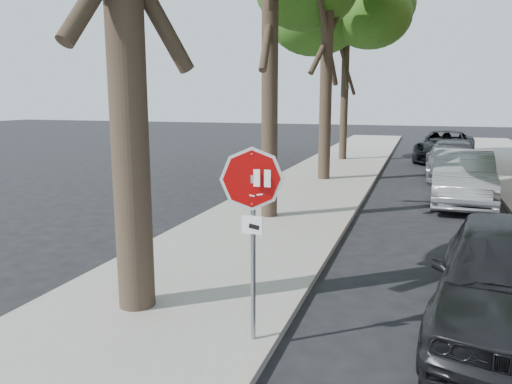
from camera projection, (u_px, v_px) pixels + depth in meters
ground at (304, 355)px, 6.56m from camera, size 120.00×120.00×0.00m
sidewalk_left at (311, 188)px, 18.52m from camera, size 4.00×55.00×0.12m
curb_left at (367, 191)px, 17.89m from camera, size 0.12×55.00×0.13m
curb_right at (502, 199)px, 16.52m from camera, size 0.12×55.00×0.13m
stop_sign at (252, 207)px, 6.40m from camera, size 0.76×0.34×2.61m
tree_far at (347, 22)px, 25.77m from camera, size 5.29×4.91×9.33m
car_a at (510, 278)px, 7.00m from camera, size 2.61×5.14×1.68m
car_b at (462, 177)px, 15.94m from camera, size 1.89×5.15×1.69m
car_c at (452, 160)px, 21.08m from camera, size 2.14×5.27×1.53m
car_d at (445, 146)px, 26.60m from camera, size 3.48×6.24×1.65m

